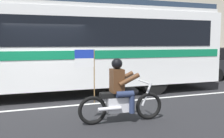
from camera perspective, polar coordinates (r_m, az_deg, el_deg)
The scene contains 6 objects.
ground_plane at distance 8.56m, azimuth -14.13°, elevation -7.32°, with size 60.00×60.00×0.00m, color black.
sidewalk_curb at distance 13.55m, azimuth -16.52°, elevation -2.17°, with size 28.00×3.80×0.15m, color #A39E93.
lane_center_stripe at distance 7.98m, azimuth -13.66°, elevation -8.26°, with size 26.60×0.14×0.01m, color silver.
transit_bus at distance 9.58m, azimuth -12.45°, elevation 5.50°, with size 12.54×2.87×3.22m.
motorcycle_with_rider at distance 6.26m, azimuth 1.92°, elevation -5.81°, with size 2.19×0.64×1.78m.
fire_hydrant at distance 12.53m, azimuth -8.74°, elevation -0.59°, with size 0.22×0.30×0.75m.
Camera 1 is at (-0.87, -8.29, 1.95)m, focal length 41.32 mm.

